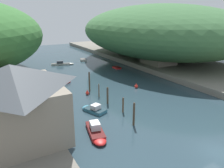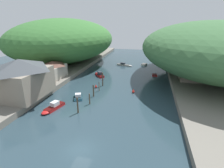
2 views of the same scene
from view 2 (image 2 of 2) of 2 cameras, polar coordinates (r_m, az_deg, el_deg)
name	(u,v)px [view 2 (image 2 of 2)]	position (r m, az deg, el deg)	size (l,w,h in m)	color
water_surface	(120,81)	(51.53, 2.51, 0.87)	(130.00, 130.00, 0.00)	#283D47
left_bank	(43,74)	(60.93, -21.69, 3.04)	(22.00, 120.00, 1.23)	slate
right_bank	(214,86)	(53.35, 30.41, -0.55)	(22.00, 120.00, 1.23)	slate
hillside_left	(64,40)	(75.88, -15.25, 13.72)	(37.97, 53.15, 16.81)	#387033
hillside_right	(212,48)	(62.14, 29.92, 10.27)	(41.97, 58.76, 15.94)	#3D6B3D
waterfront_building	(21,77)	(42.01, -27.54, 1.98)	(10.13, 11.68, 8.10)	gray
boathouse_shed	(53,69)	(52.69, -18.67, 4.56)	(5.53, 8.08, 4.96)	#B2A899
right_bank_cottage	(192,72)	(54.08, 24.69, 3.68)	(7.35, 8.27, 4.11)	gray
boat_mid_channel	(125,65)	(70.33, 4.14, 6.26)	(6.52, 3.00, 1.21)	silver
boat_moored_right	(144,64)	(72.81, 10.54, 6.38)	(2.59, 3.86, 0.60)	silver
boat_far_right_bank	(99,74)	(56.86, -4.24, 3.12)	(4.58, 5.30, 1.54)	red
boat_cabin_cruiser	(155,75)	(59.11, 13.74, 2.97)	(1.59, 3.19, 0.38)	red
boat_small_dinghy	(53,108)	(37.04, -18.77, -7.28)	(2.81, 5.80, 1.43)	red
boat_far_upstream	(78,96)	(41.11, -10.96, -3.93)	(3.22, 4.46, 1.20)	teal
mooring_post_nearest	(78,105)	(33.98, -11.18, -6.77)	(0.29, 0.29, 3.28)	#4C3D2D
mooring_post_second	(90,99)	(37.26, -7.35, -4.82)	(0.26, 0.26, 2.43)	brown
mooring_post_middle	(93,91)	(40.80, -6.08, -2.17)	(0.31, 0.31, 2.93)	#4C3D2D
mooring_post_fourth	(99,86)	(44.10, -4.26, -0.77)	(0.21, 0.21, 2.42)	brown
mooring_post_farthest	(103,79)	(47.39, -3.08, 1.58)	(0.31, 0.31, 3.77)	#4C3D2D
channel_buoy_near	(133,91)	(43.34, 6.97, -2.39)	(0.69, 0.69, 1.04)	red
channel_buoy_far	(96,86)	(46.48, -5.29, -0.82)	(0.65, 0.65, 0.98)	red
person_on_quay	(38,90)	(42.39, -22.89, -1.76)	(0.33, 0.43, 1.69)	#282D3D
person_by_boathouse	(22,97)	(39.83, -27.44, -3.81)	(0.28, 0.41, 1.69)	#282D3D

